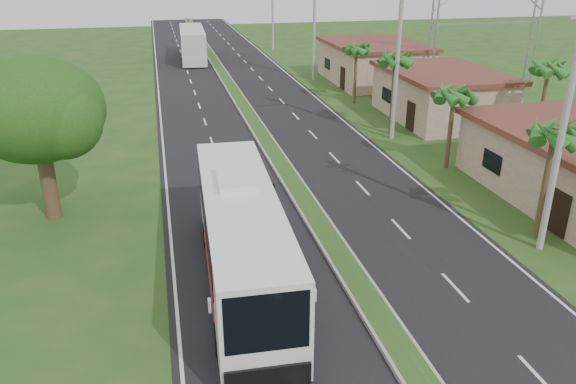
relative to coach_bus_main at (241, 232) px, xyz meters
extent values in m
plane|color=#214A1B|center=(4.17, -2.11, -2.18)|extent=(180.00, 180.00, 0.00)
cube|color=black|center=(4.17, 17.89, -2.17)|extent=(14.00, 160.00, 0.02)
cube|color=gray|center=(4.17, 17.89, -2.08)|extent=(1.20, 160.00, 0.17)
cube|color=#214A1B|center=(4.17, 17.89, -1.99)|extent=(0.95, 160.00, 0.02)
cube|color=silver|center=(-2.53, 17.89, -2.18)|extent=(0.12, 160.00, 0.01)
cube|color=silver|center=(10.87, 17.89, -2.18)|extent=(0.12, 160.00, 0.01)
cube|color=#9E816B|center=(18.17, 19.89, -0.50)|extent=(7.00, 10.00, 3.35)
cube|color=#52281D|center=(18.17, 19.89, 1.33)|extent=(7.60, 10.60, 0.32)
cube|color=#9E816B|center=(18.17, 33.89, -0.43)|extent=(8.00, 11.00, 3.50)
cube|color=#52281D|center=(18.17, 33.89, 1.48)|extent=(8.60, 11.60, 0.32)
cylinder|color=#473321|center=(13.17, 0.89, 0.32)|extent=(0.26, 0.26, 5.00)
cylinder|color=#473321|center=(13.57, 9.89, 0.12)|extent=(0.26, 0.26, 4.60)
cylinder|color=#473321|center=(12.97, 16.89, 0.52)|extent=(0.26, 0.26, 5.40)
cylinder|color=#473321|center=(13.47, 25.89, 0.22)|extent=(0.26, 0.26, 4.80)
cylinder|color=#473321|center=(21.67, 12.89, 0.42)|extent=(0.26, 0.26, 5.20)
cylinder|color=#473321|center=(-7.83, 7.89, -0.18)|extent=(0.70, 0.70, 4.00)
ellipsoid|color=#184713|center=(-7.83, 7.89, 3.02)|extent=(6.00, 6.00, 4.68)
sphere|color=#184713|center=(-9.23, 8.69, 2.52)|extent=(3.80, 3.80, 3.80)
sphere|color=#184713|center=(-6.63, 6.89, 2.72)|extent=(3.40, 3.40, 3.40)
cylinder|color=gray|center=(12.67, -0.11, 3.32)|extent=(0.28, 0.28, 11.00)
cylinder|color=gray|center=(12.67, 15.89, 3.82)|extent=(0.28, 0.28, 12.00)
cylinder|color=gray|center=(12.67, 35.89, 3.32)|extent=(0.28, 0.28, 11.00)
cylinder|color=gray|center=(12.67, 55.89, 3.07)|extent=(0.28, 0.28, 10.50)
cylinder|color=gray|center=(21.17, 27.39, 3.82)|extent=(0.18, 0.18, 12.00)
cylinder|color=gray|center=(31.17, 27.39, 3.82)|extent=(0.18, 0.18, 12.00)
cylinder|color=gray|center=(21.17, 28.39, 3.82)|extent=(0.18, 0.18, 12.00)
cylinder|color=gray|center=(31.17, 28.39, 3.82)|extent=(0.18, 0.18, 12.00)
cube|color=gray|center=(26.17, 27.89, 3.82)|extent=(10.00, 0.14, 0.14)
cube|color=white|center=(0.00, -0.06, -0.11)|extent=(3.04, 12.33, 3.21)
cube|color=black|center=(0.02, 0.55, 0.60)|extent=(2.99, 9.89, 1.28)
cube|color=black|center=(-0.25, -6.11, 0.40)|extent=(2.30, 0.23, 1.80)
cube|color=#AC0E22|center=(-0.05, -1.28, -0.75)|extent=(2.81, 5.40, 0.56)
cube|color=#FAA315|center=(0.01, 0.25, -1.01)|extent=(2.72, 3.16, 0.25)
cube|color=white|center=(0.05, 1.16, 1.64)|extent=(1.53, 2.50, 0.29)
cylinder|color=black|center=(-1.31, -3.88, -1.65)|extent=(0.37, 1.07, 1.06)
cylinder|color=black|center=(0.99, -3.98, -1.65)|extent=(0.37, 1.07, 1.06)
cylinder|color=black|center=(-1.02, 3.25, -1.65)|extent=(0.37, 1.07, 1.06)
cylinder|color=black|center=(1.28, 3.16, -1.65)|extent=(0.37, 1.07, 1.06)
cube|color=silver|center=(1.88, 50.73, -0.28)|extent=(3.21, 12.53, 3.46)
cube|color=black|center=(1.90, 51.27, 0.75)|extent=(3.13, 9.29, 1.18)
cube|color=orange|center=(1.84, 49.65, -0.94)|extent=(2.99, 6.05, 0.38)
cylinder|color=black|center=(0.48, 45.65, -1.66)|extent=(0.37, 1.05, 1.04)
cylinder|color=black|center=(2.86, 45.55, -1.66)|extent=(0.37, 1.05, 1.04)
cylinder|color=black|center=(0.88, 55.37, -1.66)|extent=(0.37, 1.05, 1.04)
cylinder|color=black|center=(3.26, 55.27, -1.66)|extent=(0.37, 1.05, 1.04)
imported|color=black|center=(2.17, 8.61, -1.65)|extent=(1.82, 1.13, 1.06)
imported|color=maroon|center=(2.17, 8.61, -0.80)|extent=(0.71, 0.59, 1.65)
camera|label=1|loc=(-2.46, -18.14, 9.24)|focal=35.00mm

